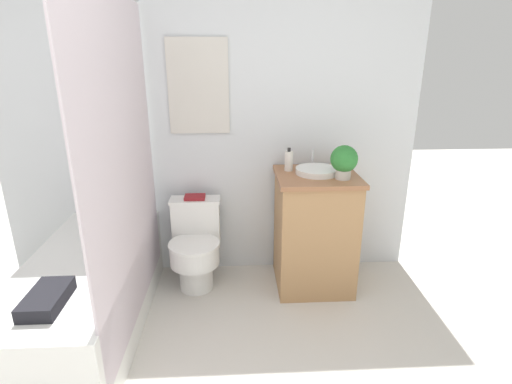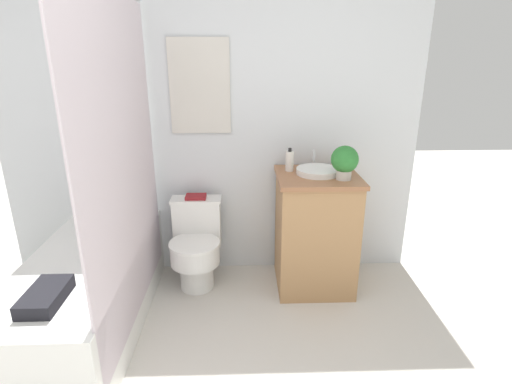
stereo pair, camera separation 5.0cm
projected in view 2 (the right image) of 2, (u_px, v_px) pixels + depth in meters
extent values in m
cube|color=silver|center=(209.00, 111.00, 2.88)|extent=(3.08, 0.05, 2.50)
cube|color=beige|center=(200.00, 87.00, 2.79)|extent=(0.42, 0.02, 0.65)
cube|color=silver|center=(200.00, 87.00, 2.79)|extent=(0.39, 0.01, 0.62)
cube|color=white|center=(88.00, 294.00, 2.46)|extent=(0.63, 1.51, 0.50)
cube|color=silver|center=(124.00, 168.00, 2.20)|extent=(0.01, 1.38, 1.80)
cube|color=black|center=(46.00, 296.00, 1.94)|extent=(0.17, 0.30, 0.07)
cylinder|color=white|center=(197.00, 273.00, 2.94)|extent=(0.24, 0.24, 0.23)
cylinder|color=white|center=(195.00, 254.00, 2.84)|extent=(0.35, 0.35, 0.14)
cylinder|color=white|center=(194.00, 244.00, 2.82)|extent=(0.36, 0.36, 0.02)
cube|color=white|center=(197.00, 223.00, 3.00)|extent=(0.35, 0.16, 0.35)
cube|color=white|center=(196.00, 199.00, 2.94)|extent=(0.37, 0.16, 0.02)
cube|color=#AD7F51|center=(315.00, 233.00, 2.89)|extent=(0.53, 0.51, 0.83)
cube|color=#9E6642|center=(318.00, 177.00, 2.75)|extent=(0.56, 0.54, 0.03)
cylinder|color=white|center=(318.00, 171.00, 2.76)|extent=(0.29, 0.29, 0.04)
cylinder|color=silver|center=(314.00, 159.00, 2.90)|extent=(0.02, 0.02, 0.13)
cylinder|color=silver|center=(290.00, 161.00, 2.81)|extent=(0.06, 0.06, 0.14)
cylinder|color=black|center=(290.00, 150.00, 2.79)|extent=(0.02, 0.02, 0.02)
cylinder|color=beige|center=(344.00, 175.00, 2.64)|extent=(0.10, 0.10, 0.06)
sphere|color=#2D7A33|center=(345.00, 159.00, 2.60)|extent=(0.18, 0.18, 0.18)
cube|color=maroon|center=(196.00, 197.00, 2.93)|extent=(0.15, 0.11, 0.02)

